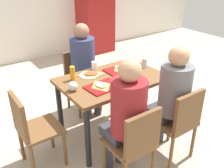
{
  "coord_description": "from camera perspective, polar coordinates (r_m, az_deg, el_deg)",
  "views": [
    {
      "loc": [
        -1.51,
        -2.12,
        1.97
      ],
      "look_at": [
        0.0,
        0.0,
        0.68
      ],
      "focal_mm": 40.58,
      "sensor_mm": 36.0,
      "label": 1
    }
  ],
  "objects": [
    {
      "name": "pizza_slice_a",
      "position": [
        2.65,
        -2.49,
        -0.25
      ],
      "size": [
        0.18,
        0.23,
        0.02
      ],
      "color": "#C68C47",
      "rests_on": "tray_red_near"
    },
    {
      "name": "pizza_slice_c",
      "position": [
        2.94,
        -4.71,
        2.32
      ],
      "size": [
        0.28,
        0.25,
        0.02
      ],
      "color": "#DBAD60",
      "rests_on": "paper_plate_center"
    },
    {
      "name": "plastic_cup_b",
      "position": [
        2.63,
        4.67,
        0.04
      ],
      "size": [
        0.07,
        0.07,
        0.1
      ],
      "primitive_type": "cylinder",
      "color": "white",
      "rests_on": "main_table"
    },
    {
      "name": "tray_red_far",
      "position": [
        3.06,
        1.9,
        3.18
      ],
      "size": [
        0.36,
        0.26,
        0.02
      ],
      "primitive_type": "cube",
      "rotation": [
        0.0,
        0.0,
        -0.0
      ],
      "color": "#B21414",
      "rests_on": "main_table"
    },
    {
      "name": "pizza_slice_d",
      "position": [
        2.83,
        5.1,
        1.23
      ],
      "size": [
        0.28,
        0.27,
        0.02
      ],
      "color": "tan",
      "rests_on": "paper_plate_near_edge"
    },
    {
      "name": "soda_can",
      "position": [
        3.15,
        7.27,
        4.7
      ],
      "size": [
        0.07,
        0.07,
        0.12
      ],
      "primitive_type": "cylinder",
      "color": "#B7BCC6",
      "rests_on": "main_table"
    },
    {
      "name": "person_in_brown_jacket",
      "position": [
        2.64,
        13.26,
        -2.17
      ],
      "size": [
        0.32,
        0.42,
        1.26
      ],
      "color": "#383842",
      "rests_on": "ground_plane"
    },
    {
      "name": "pizza_slice_b",
      "position": [
        3.06,
        2.31,
        3.53
      ],
      "size": [
        0.18,
        0.23,
        0.02
      ],
      "color": "#DBAD60",
      "rests_on": "tray_red_far"
    },
    {
      "name": "person_far_side",
      "position": [
        3.37,
        -6.24,
        4.76
      ],
      "size": [
        0.32,
        0.42,
        1.26
      ],
      "color": "#383842",
      "rests_on": "ground_plane"
    },
    {
      "name": "chair_near_left",
      "position": [
        2.34,
        5.18,
        -12.92
      ],
      "size": [
        0.4,
        0.4,
        0.85
      ],
      "color": "brown",
      "rests_on": "ground_plane"
    },
    {
      "name": "main_table",
      "position": [
        2.91,
        0.0,
        -0.5
      ],
      "size": [
        1.18,
        0.77,
        0.76
      ],
      "color": "brown",
      "rests_on": "ground_plane"
    },
    {
      "name": "drink_fridge",
      "position": [
        5.93,
        -3.87,
        16.35
      ],
      "size": [
        0.7,
        0.6,
        1.9
      ],
      "primitive_type": "cube",
      "color": "maroon",
      "rests_on": "ground_plane"
    },
    {
      "name": "foil_bundle",
      "position": [
        2.6,
        -8.78,
        -0.5
      ],
      "size": [
        0.1,
        0.1,
        0.1
      ],
      "primitive_type": "sphere",
      "color": "silver",
      "rests_on": "main_table"
    },
    {
      "name": "chair_far_side",
      "position": [
        3.58,
        -7.17,
        1.75
      ],
      "size": [
        0.4,
        0.4,
        0.85
      ],
      "color": "brown",
      "rests_on": "ground_plane"
    },
    {
      "name": "person_in_red",
      "position": [
        2.28,
        3.15,
        -6.33
      ],
      "size": [
        0.32,
        0.42,
        1.26
      ],
      "color": "#383842",
      "rests_on": "ground_plane"
    },
    {
      "name": "plastic_cup_a",
      "position": [
        3.09,
        -3.99,
        4.16
      ],
      "size": [
        0.07,
        0.07,
        0.1
      ],
      "primitive_type": "cylinder",
      "color": "white",
      "rests_on": "main_table"
    },
    {
      "name": "ground_plane",
      "position": [
        3.27,
        0.0,
        -10.96
      ],
      "size": [
        10.0,
        10.0,
        0.02
      ],
      "primitive_type": "cube",
      "color": "#B7A893"
    },
    {
      "name": "condiment_bottle",
      "position": [
        2.82,
        -8.87,
        2.4
      ],
      "size": [
        0.06,
        0.06,
        0.16
      ],
      "primitive_type": "cylinder",
      "color": "orange",
      "rests_on": "main_table"
    },
    {
      "name": "paper_plate_near_edge",
      "position": [
        2.82,
        5.44,
        0.82
      ],
      "size": [
        0.22,
        0.22,
        0.01
      ],
      "primitive_type": "cylinder",
      "color": "white",
      "rests_on": "main_table"
    },
    {
      "name": "tray_red_near",
      "position": [
        2.66,
        -1.94,
        -0.57
      ],
      "size": [
        0.38,
        0.29,
        0.02
      ],
      "primitive_type": "cube",
      "rotation": [
        0.0,
        0.0,
        0.08
      ],
      "color": "#B21414",
      "rests_on": "main_table"
    },
    {
      "name": "paper_plate_center",
      "position": [
        2.94,
        -5.21,
        2.0
      ],
      "size": [
        0.22,
        0.22,
        0.01
      ],
      "primitive_type": "cylinder",
      "color": "white",
      "rests_on": "main_table"
    },
    {
      "name": "chair_left_end",
      "position": [
        2.64,
        -17.75,
        -9.14
      ],
      "size": [
        0.4,
        0.4,
        0.85
      ],
      "color": "brown",
      "rests_on": "ground_plane"
    },
    {
      "name": "chair_near_right",
      "position": [
        2.69,
        14.92,
        -7.93
      ],
      "size": [
        0.4,
        0.4,
        0.85
      ],
      "color": "brown",
      "rests_on": "ground_plane"
    }
  ]
}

